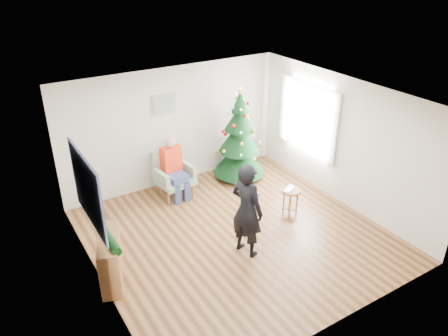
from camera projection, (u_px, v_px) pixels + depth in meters
floor at (236, 235)px, 8.05m from camera, size 5.00×5.00×0.00m
ceiling at (239, 99)px, 6.87m from camera, size 5.00×5.00×0.00m
wall_back at (173, 127)px, 9.36m from camera, size 5.00×0.00×5.00m
wall_front at (345, 249)px, 5.57m from camera, size 5.00×0.00×5.00m
wall_left at (93, 214)px, 6.29m from camera, size 0.00×5.00×5.00m
wall_right at (343, 142)px, 8.64m from camera, size 0.00×5.00×5.00m
window_panel at (309, 118)px, 9.29m from camera, size 0.04×1.30×1.40m
curtains at (308, 118)px, 9.28m from camera, size 0.05×1.75×1.50m
christmas_tree at (240, 138)px, 9.70m from camera, size 1.17×1.17×2.11m
stool at (290, 202)px, 8.56m from camera, size 0.37×0.37×0.55m
laptop at (291, 189)px, 8.43m from camera, size 0.36×0.31×0.02m
armchair at (174, 179)px, 9.20m from camera, size 0.82×0.76×1.00m
seated_person at (174, 168)px, 9.02m from camera, size 0.45×0.63×1.31m
standing_man at (247, 210)px, 7.24m from camera, size 0.57×0.71×1.69m
game_controller at (257, 193)px, 7.18m from camera, size 0.07×0.13×0.04m
console at (111, 259)px, 6.80m from camera, size 0.63×1.04×0.80m
garland at (107, 237)px, 6.61m from camera, size 0.14×0.90×0.14m
tapestry at (87, 190)px, 6.42m from camera, size 0.03×1.50×1.15m
framed_picture at (164, 104)px, 8.99m from camera, size 0.52×0.05×0.42m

